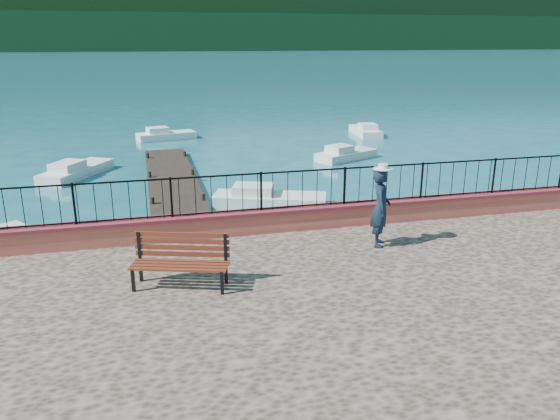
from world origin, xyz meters
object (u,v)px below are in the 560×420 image
boat_4 (166,133)px  boat_5 (365,128)px  boat_1 (270,195)px  person (381,208)px  boat_3 (76,167)px  park_bench (181,272)px  boat_2 (346,152)px

boat_4 → boat_5: 12.57m
boat_1 → person: bearing=-63.4°
boat_3 → boat_4: bearing=2.7°
park_bench → boat_3: 15.74m
park_bench → boat_2: 18.36m
boat_3 → park_bench: bearing=-137.3°
person → boat_4: 23.08m
boat_5 → boat_2: bearing=156.6°
person → boat_2: person is taller
park_bench → boat_2: park_bench is taller
boat_4 → boat_5: (12.49, -1.39, 0.00)m
boat_2 → boat_4: (-8.60, 8.17, 0.00)m
boat_2 → boat_3: (-12.99, -0.38, 0.00)m
boat_1 → boat_3: same height
boat_1 → boat_2: 8.94m
park_bench → boat_5: size_ratio=0.58×
person → boat_4: (-3.85, 22.69, -1.73)m
park_bench → boat_4: bearing=106.0°
boat_2 → person: bearing=-133.3°
park_bench → boat_1: (3.85, 8.75, -1.11)m
boat_1 → boat_4: size_ratio=1.18×
boat_2 → boat_5: 7.82m
boat_1 → boat_2: size_ratio=1.24×
park_bench → person: person is taller
person → park_bench: bearing=126.9°
park_bench → person: bearing=31.9°
park_bench → boat_5: (13.38, 22.47, -1.11)m
boat_2 → boat_5: bearing=35.0°
boat_2 → park_bench: bearing=-146.3°
person → boat_4: size_ratio=0.53×
boat_3 → boat_4: (4.39, 8.55, 0.00)m
person → boat_5: (8.64, 21.31, -1.73)m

